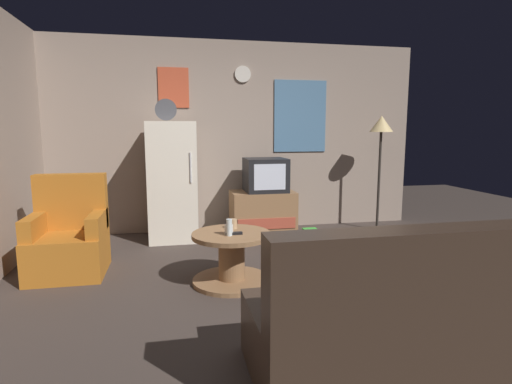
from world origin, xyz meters
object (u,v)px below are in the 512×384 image
object	(u,v)px
tv_stand	(263,213)
coffee_table	(232,258)
wine_glass	(229,227)
remote_control	(234,233)
standing_lamp	(381,133)
armchair	(69,239)
couch	(402,323)
fridge	(172,181)
crt_tv	(265,175)
book_stack	(310,231)
mug_ceramic_white	(229,230)
mug_ceramic_tan	(233,224)

from	to	relation	value
tv_stand	coffee_table	bearing A→B (deg)	-111.58
wine_glass	remote_control	distance (m)	0.08
standing_lamp	armchair	size ratio (longest dim) A/B	1.66
tv_stand	couch	distance (m)	3.29
fridge	crt_tv	bearing A→B (deg)	0.22
crt_tv	remote_control	xyz separation A→B (m)	(-0.69, -1.74, -0.32)
tv_stand	remote_control	xyz separation A→B (m)	(-0.65, -1.74, 0.19)
tv_stand	armchair	world-z (taller)	armchair
remote_control	couch	size ratio (longest dim) A/B	0.09
fridge	remote_control	world-z (taller)	fridge
remote_control	book_stack	size ratio (longest dim) A/B	0.79
standing_lamp	book_stack	world-z (taller)	standing_lamp
fridge	couch	world-z (taller)	fridge
mug_ceramic_white	mug_ceramic_tan	bearing A→B (deg)	71.77
armchair	remote_control	bearing A→B (deg)	-23.27
fridge	mug_ceramic_white	size ratio (longest dim) A/B	19.67
wine_glass	mug_ceramic_white	size ratio (longest dim) A/B	1.67
couch	coffee_table	bearing A→B (deg)	114.66
fridge	tv_stand	size ratio (longest dim) A/B	2.11
crt_tv	couch	distance (m)	3.33
couch	armchair	bearing A→B (deg)	135.65
wine_glass	armchair	bearing A→B (deg)	155.16
standing_lamp	coffee_table	world-z (taller)	standing_lamp
mug_ceramic_white	book_stack	world-z (taller)	mug_ceramic_white
crt_tv	coffee_table	distance (m)	1.90
coffee_table	wine_glass	bearing A→B (deg)	-108.55
mug_ceramic_white	book_stack	xyz separation A→B (m)	(1.33, 1.61, -0.48)
standing_lamp	tv_stand	bearing A→B (deg)	178.15
mug_ceramic_white	remote_control	world-z (taller)	mug_ceramic_white
mug_ceramic_tan	wine_glass	bearing A→B (deg)	-105.79
standing_lamp	armchair	distance (m)	4.10
fridge	armchair	size ratio (longest dim) A/B	1.84
coffee_table	book_stack	bearing A→B (deg)	50.18
fridge	tv_stand	xyz separation A→B (m)	(1.18, 0.01, -0.46)
standing_lamp	couch	size ratio (longest dim) A/B	0.94
standing_lamp	mug_ceramic_white	xyz separation A→B (m)	(-2.34, -1.67, -0.84)
fridge	crt_tv	size ratio (longest dim) A/B	3.28
crt_tv	wine_glass	distance (m)	1.93
coffee_table	mug_ceramic_white	bearing A→B (deg)	-119.87
tv_stand	mug_ceramic_tan	world-z (taller)	tv_stand
tv_stand	mug_ceramic_tan	size ratio (longest dim) A/B	9.33
wine_glass	armchair	distance (m)	1.65
wine_glass	couch	xyz separation A→B (m)	(0.78, -1.52, -0.23)
book_stack	tv_stand	bearing A→B (deg)	170.21
crt_tv	standing_lamp	bearing A→B (deg)	-1.86
standing_lamp	coffee_table	xyz separation A→B (m)	(-2.31, -1.62, -1.12)
mug_ceramic_tan	tv_stand	bearing A→B (deg)	67.66
fridge	remote_control	bearing A→B (deg)	-73.10
wine_glass	book_stack	distance (m)	2.19
mug_ceramic_white	mug_ceramic_tan	size ratio (longest dim) A/B	1.00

